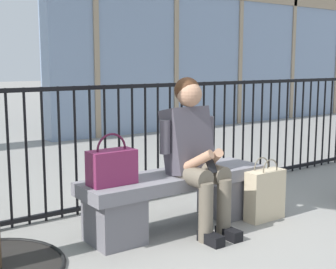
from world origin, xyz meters
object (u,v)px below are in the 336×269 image
object	(u,v)px
seated_person_with_phone	(194,150)
handbag_on_bench	(112,166)
stone_bench	(175,195)
shopping_bag	(265,194)

from	to	relation	value
seated_person_with_phone	handbag_on_bench	distance (m)	0.68
stone_bench	handbag_on_bench	size ratio (longest dim) A/B	4.25
shopping_bag	handbag_on_bench	bearing A→B (deg)	167.88
handbag_on_bench	shopping_bag	xyz separation A→B (m)	(1.31, -0.28, -0.36)
stone_bench	handbag_on_bench	distance (m)	0.66
stone_bench	seated_person_with_phone	distance (m)	0.41
seated_person_with_phone	shopping_bag	xyz separation A→B (m)	(0.64, -0.16, -0.43)
seated_person_with_phone	handbag_on_bench	size ratio (longest dim) A/B	3.22
handbag_on_bench	shopping_bag	size ratio (longest dim) A/B	0.71
seated_person_with_phone	handbag_on_bench	xyz separation A→B (m)	(-0.67, 0.12, -0.07)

